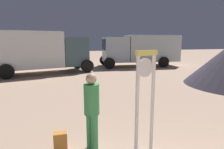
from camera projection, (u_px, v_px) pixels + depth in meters
standing_clock at (145, 93)px, 3.67m from camera, size 0.49×0.23×2.09m
person_near_clock at (92, 108)px, 3.87m from camera, size 0.31×0.31×1.63m
backpack at (61, 141)px, 3.97m from camera, size 0.27×0.22×0.40m
box_truck_near at (35, 51)px, 12.84m from camera, size 7.38×3.96×2.85m
box_truck_far at (141, 49)px, 16.86m from camera, size 6.89×2.99×2.70m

